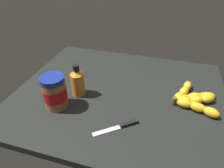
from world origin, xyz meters
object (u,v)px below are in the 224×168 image
(banana_bunch, at_px, (193,99))
(butter_knife, at_px, (120,126))
(honey_bottle, at_px, (78,82))
(peanut_butter_jar, at_px, (55,92))

(banana_bunch, distance_m, butter_knife, 0.34)
(honey_bottle, relative_size, butter_knife, 0.99)
(peanut_butter_jar, distance_m, honey_bottle, 0.11)
(banana_bunch, relative_size, butter_knife, 1.49)
(honey_bottle, bearing_deg, peanut_butter_jar, 60.90)
(peanut_butter_jar, bearing_deg, honey_bottle, -119.10)
(peanut_butter_jar, distance_m, butter_knife, 0.29)
(banana_bunch, xyz_separation_m, peanut_butter_jar, (0.53, 0.18, 0.05))
(peanut_butter_jar, relative_size, honey_bottle, 0.95)
(banana_bunch, height_order, peanut_butter_jar, peanut_butter_jar)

